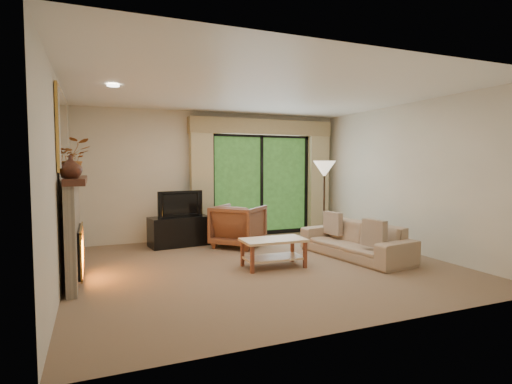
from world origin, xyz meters
name	(u,v)px	position (x,y,z in m)	size (l,w,h in m)	color
floor	(263,265)	(0.00, 0.00, 0.00)	(5.50, 5.50, 0.00)	#85684E
ceiling	(264,92)	(0.00, 0.00, 2.60)	(5.50, 5.50, 0.00)	white
wall_back	(216,176)	(0.00, 2.50, 1.30)	(5.00, 5.00, 0.00)	beige
wall_front	(371,190)	(0.00, -2.50, 1.30)	(5.00, 5.00, 0.00)	beige
wall_left	(60,183)	(-2.75, 0.00, 1.30)	(5.00, 5.00, 0.00)	beige
wall_right	(407,178)	(2.75, 0.00, 1.30)	(5.00, 5.00, 0.00)	beige
fireplace	(73,229)	(-2.63, 0.20, 0.69)	(0.24, 1.70, 1.37)	gray
mirror	(63,132)	(-2.71, 0.20, 1.95)	(0.07, 1.45, 1.02)	gold
sliding_door	(261,184)	(1.00, 2.45, 1.10)	(2.26, 0.10, 2.16)	black
curtain_left	(202,181)	(-0.35, 2.34, 1.20)	(0.45, 0.18, 2.35)	tan
curtain_right	(318,179)	(2.35, 2.34, 1.20)	(0.45, 0.18, 2.35)	tan
cornice	(263,127)	(1.00, 2.36, 2.32)	(3.20, 0.24, 0.32)	#988056
media_console	(179,231)	(-0.89, 1.95, 0.28)	(1.10, 0.50, 0.55)	black
tv	(179,204)	(-0.89, 1.95, 0.80)	(0.86, 0.11, 0.49)	black
armchair	(238,226)	(0.12, 1.46, 0.39)	(0.84, 0.86, 0.78)	brown
sofa	(355,240)	(1.61, -0.09, 0.29)	(1.96, 0.76, 0.57)	tan
pillow_near	(374,233)	(1.54, -0.65, 0.50)	(0.11, 0.41, 0.41)	#4C2E29
pillow_far	(333,223)	(1.54, 0.48, 0.49)	(0.10, 0.40, 0.40)	#4C2E29
coffee_table	(274,253)	(0.10, -0.15, 0.21)	(0.95, 0.52, 0.43)	#E5BA86
floor_lamp	(324,203)	(1.71, 1.04, 0.80)	(0.43, 0.43, 1.60)	#FFEDCC
vase	(71,167)	(-2.61, -0.31, 1.51)	(0.26, 0.26, 0.27)	#462318
branches	(71,158)	(-2.61, -0.09, 1.61)	(0.44, 0.38, 0.48)	#9D5A25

